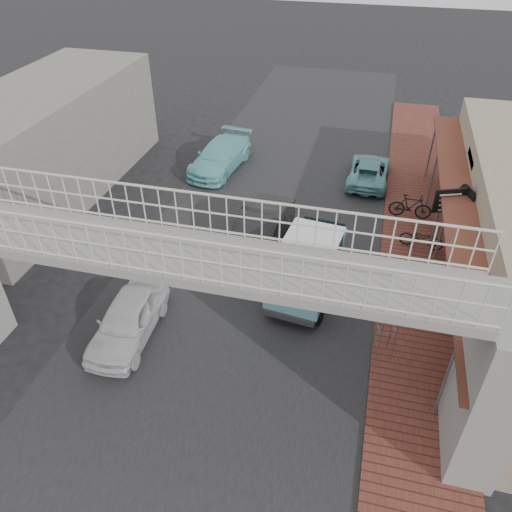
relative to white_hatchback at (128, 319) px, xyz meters
The scene contains 14 objects.
ground 3.79m from the white_hatchback, 36.82° to the left, with size 120.00×120.00×0.00m, color black.
road_strip 3.79m from the white_hatchback, 36.82° to the left, with size 10.00×60.00×0.01m, color black.
sidewalk 10.85m from the white_hatchback, 28.89° to the left, with size 3.00×40.00×0.10m, color brown.
footbridge 4.26m from the white_hatchback, 30.64° to the right, with size 16.40×2.40×6.34m.
building_far_left 11.63m from the white_hatchback, 134.24° to the left, with size 5.00×14.00×5.00m, color gray.
white_hatchback is the anchor object (origin of this frame).
dark_sedan 6.76m from the white_hatchback, 63.81° to the left, with size 1.73×4.97×1.64m, color black.
angkot_curb 14.86m from the white_hatchback, 61.84° to the left, with size 1.95×4.23×1.18m, color #67ACB2.
angkot_far 12.64m from the white_hatchback, 93.63° to the left, with size 2.04×5.02×1.46m, color #78CCD1.
angkot_van 6.54m from the white_hatchback, 34.44° to the left, with size 2.47×4.58×2.15m.
motorcycle_near 12.15m from the white_hatchback, 38.29° to the left, with size 0.62×1.78×0.93m, color black.
motorcycle_far 13.39m from the white_hatchback, 47.43° to the left, with size 0.53×1.89×1.14m, color black.
street_clock 8.52m from the white_hatchback, ahead, with size 0.71×0.65×2.73m.
arrow_sign 13.23m from the white_hatchback, 33.63° to the left, with size 1.96×1.33×3.26m.
Camera 1 is at (4.10, -12.85, 12.23)m, focal length 35.00 mm.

